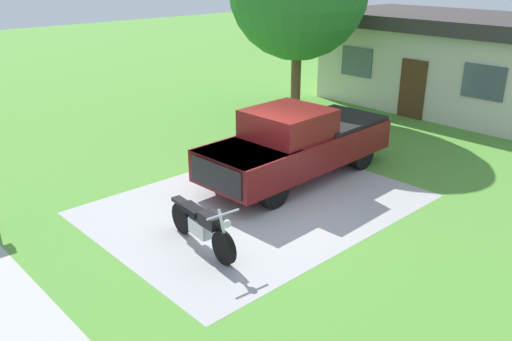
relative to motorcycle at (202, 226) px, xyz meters
The scene contains 5 objects.
ground_plane 2.32m from the motorcycle, 108.59° to the left, with size 80.00×80.00×0.00m, color #518E34.
driveway_pad 2.32m from the motorcycle, 108.59° to the left, with size 5.48×7.28×0.01m, color #9F9F9F.
motorcycle is the anchor object (origin of this frame).
pickup_truck 4.35m from the motorcycle, 106.85° to the left, with size 2.19×5.69×1.90m.
neighbor_house 14.11m from the motorcycle, 99.68° to the left, with size 9.60×5.60×3.50m.
Camera 1 is at (8.16, -7.62, 5.27)m, focal length 36.83 mm.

